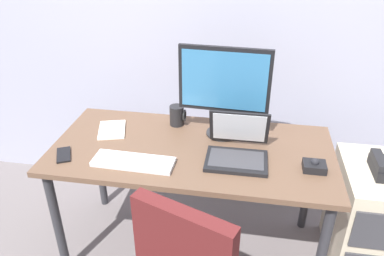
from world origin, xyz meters
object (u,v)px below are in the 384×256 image
object	(u,v)px
cell_phone	(64,155)
trackball_mouse	(314,166)
monitor_main	(224,85)
coffee_mug	(177,115)
laptop	(237,148)
keyboard	(133,161)
file_cabinet	(373,219)
paper_notepad	(112,130)

from	to	relation	value
cell_phone	trackball_mouse	bearing A→B (deg)	-22.18
monitor_main	cell_phone	world-z (taller)	monitor_main
coffee_mug	cell_phone	size ratio (longest dim) A/B	0.84
monitor_main	trackball_mouse	xyz separation A→B (m)	(0.48, -0.27, -0.28)
laptop	trackball_mouse	xyz separation A→B (m)	(0.38, -0.05, -0.03)
laptop	keyboard	bearing A→B (deg)	-163.55
monitor_main	trackball_mouse	world-z (taller)	monitor_main
file_cabinet	paper_notepad	size ratio (longest dim) A/B	3.14
laptop	cell_phone	size ratio (longest dim) A/B	2.20
monitor_main	file_cabinet	bearing A→B (deg)	-7.36
laptop	paper_notepad	xyz separation A→B (m)	(-0.73, 0.16, -0.05)
coffee_mug	laptop	bearing A→B (deg)	-38.12
trackball_mouse	coffee_mug	xyz separation A→B (m)	(-0.75, 0.35, 0.04)
trackball_mouse	paper_notepad	distance (m)	1.13
coffee_mug	paper_notepad	bearing A→B (deg)	-159.07
monitor_main	cell_phone	size ratio (longest dim) A/B	3.59
monitor_main	coffee_mug	bearing A→B (deg)	165.43
laptop	paper_notepad	distance (m)	0.75
laptop	cell_phone	distance (m)	0.90
keyboard	laptop	bearing A→B (deg)	16.45
monitor_main	laptop	xyz separation A→B (m)	(0.10, -0.22, -0.25)
file_cabinet	laptop	size ratio (longest dim) A/B	2.09
paper_notepad	file_cabinet	bearing A→B (deg)	-1.79
coffee_mug	paper_notepad	size ratio (longest dim) A/B	0.58
file_cabinet	trackball_mouse	bearing A→B (deg)	-158.05
cell_phone	file_cabinet	bearing A→B (deg)	-17.63
keyboard	coffee_mug	size ratio (longest dim) A/B	3.45
paper_notepad	coffee_mug	bearing A→B (deg)	20.93
cell_phone	paper_notepad	bearing A→B (deg)	36.20
laptop	trackball_mouse	distance (m)	0.38
file_cabinet	keyboard	bearing A→B (deg)	-168.68
monitor_main	cell_phone	xyz separation A→B (m)	(-0.79, -0.36, -0.29)
keyboard	monitor_main	bearing A→B (deg)	42.30
trackball_mouse	cell_phone	xyz separation A→B (m)	(-1.27, -0.09, -0.02)
file_cabinet	coffee_mug	world-z (taller)	coffee_mug
monitor_main	paper_notepad	xyz separation A→B (m)	(-0.63, -0.07, -0.29)
laptop	coffee_mug	bearing A→B (deg)	141.88
file_cabinet	monitor_main	xyz separation A→B (m)	(-0.88, 0.11, 0.70)
cell_phone	coffee_mug	bearing A→B (deg)	13.96
coffee_mug	monitor_main	bearing A→B (deg)	-14.57
monitor_main	laptop	distance (m)	0.35
paper_notepad	cell_phone	bearing A→B (deg)	-117.72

